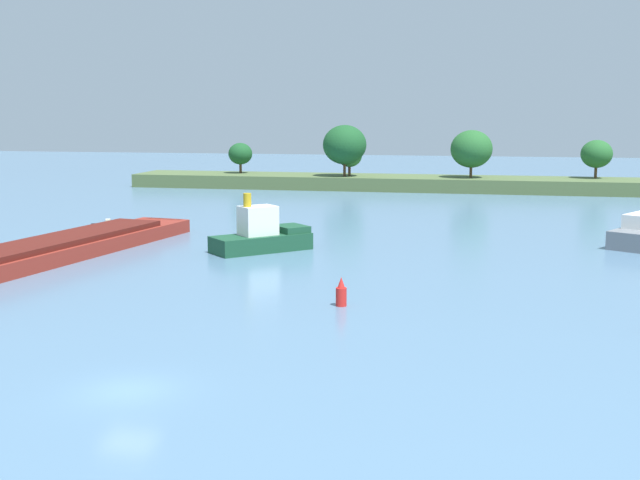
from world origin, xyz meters
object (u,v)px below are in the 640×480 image
object	(u,v)px
tugboat	(262,236)
cargo_barge	(18,257)
small_motorboat	(111,225)
channel_buoy_red	(341,294)

from	to	relation	value
tugboat	cargo_barge	world-z (taller)	cargo_barge
tugboat	cargo_barge	xyz separation A→B (m)	(-16.86, -11.86, -0.45)
cargo_barge	small_motorboat	bearing A→B (deg)	97.73
channel_buoy_red	tugboat	bearing A→B (deg)	119.24
tugboat	small_motorboat	bearing A→B (deg)	151.67
tugboat	cargo_barge	distance (m)	20.62
small_motorboat	channel_buoy_red	xyz separation A→B (m)	(30.57, -29.75, 0.55)
tugboat	channel_buoy_red	world-z (taller)	tugboat
small_motorboat	channel_buoy_red	size ratio (longest dim) A/B	2.33
tugboat	small_motorboat	distance (m)	22.67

